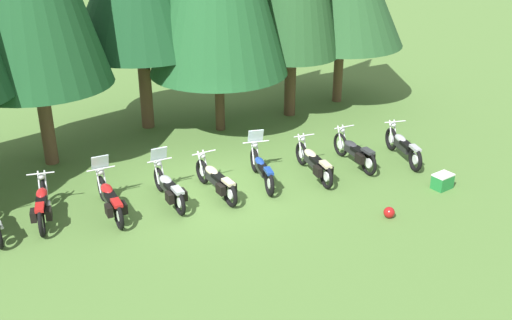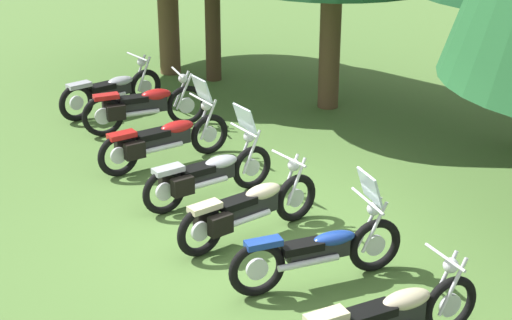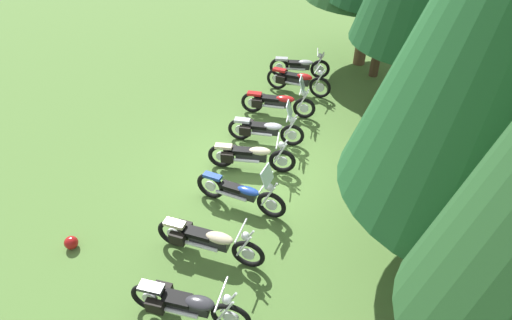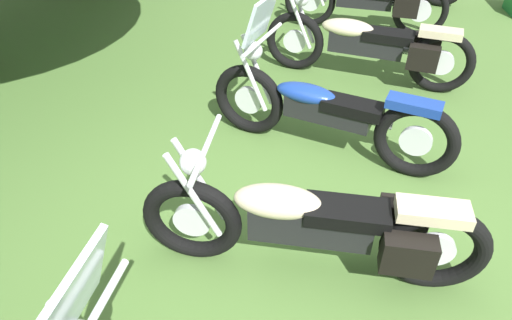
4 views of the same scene
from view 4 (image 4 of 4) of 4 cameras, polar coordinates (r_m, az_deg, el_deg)
The scene contains 4 objects.
ground_plane at distance 3.44m, azimuth 4.33°, elevation -11.88°, with size 80.00×80.00×0.00m, color #4C7033.
motorcycle_4 at distance 3.06m, azimuth 7.47°, elevation -7.85°, with size 0.70×2.30×1.00m.
motorcycle_5 at distance 4.19m, azimuth 8.44°, elevation 6.22°, with size 1.05×2.18×1.37m.
motorcycle_6 at distance 5.54m, azimuth 13.87°, elevation 13.72°, with size 0.94×2.32×1.01m.
Camera 4 is at (-2.23, 0.06, 2.62)m, focal length 32.49 mm.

